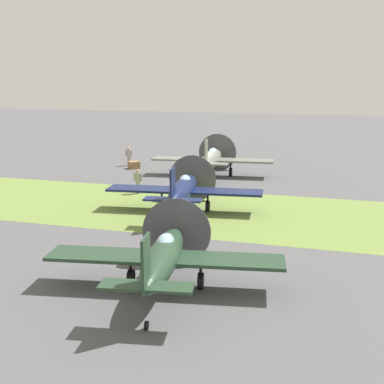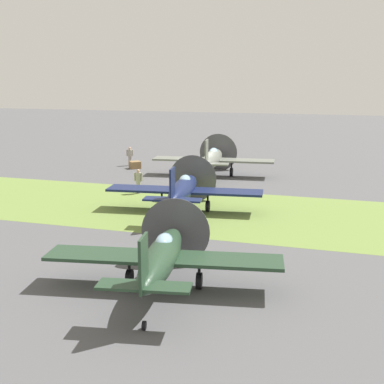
# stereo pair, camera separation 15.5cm
# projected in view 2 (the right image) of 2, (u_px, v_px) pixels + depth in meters

# --- Properties ---
(ground_plane) EXTENTS (160.00, 160.00, 0.00)m
(ground_plane) POSITION_uv_depth(u_px,v_px,m) (198.00, 179.00, 41.13)
(ground_plane) COLOR #515154
(grass_verge) EXTENTS (120.00, 11.00, 0.01)m
(grass_verge) POSITION_uv_depth(u_px,v_px,m) (155.00, 207.00, 32.16)
(grass_verge) COLOR olive
(grass_verge) RESTS_ON ground
(airplane_lead) EXTENTS (10.13, 8.04, 3.59)m
(airplane_lead) POSITION_uv_depth(u_px,v_px,m) (213.00, 158.00, 41.76)
(airplane_lead) COLOR slate
(airplane_lead) RESTS_ON ground
(airplane_wingman) EXTENTS (9.60, 7.62, 3.40)m
(airplane_wingman) POSITION_uv_depth(u_px,v_px,m) (184.00, 189.00, 30.61)
(airplane_wingman) COLOR #141E47
(airplane_wingman) RESTS_ON ground
(airplane_trail) EXTENTS (9.23, 7.35, 3.27)m
(airplane_trail) POSITION_uv_depth(u_px,v_px,m) (162.00, 256.00, 19.19)
(airplane_trail) COLOR #233D28
(airplane_trail) RESTS_ON ground
(ground_crew_chief) EXTENTS (0.63, 0.38, 1.73)m
(ground_crew_chief) POSITION_uv_depth(u_px,v_px,m) (138.00, 181.00, 35.69)
(ground_crew_chief) COLOR #9E998E
(ground_crew_chief) RESTS_ON ground
(ground_crew_mechanic) EXTENTS (0.60, 0.38, 1.73)m
(ground_crew_mechanic) POSITION_uv_depth(u_px,v_px,m) (130.00, 156.00, 47.19)
(ground_crew_mechanic) COLOR #9E998E
(ground_crew_mechanic) RESTS_ON ground
(supply_crate) EXTENTS (1.27, 1.27, 0.64)m
(supply_crate) POSITION_uv_depth(u_px,v_px,m) (135.00, 165.00, 45.80)
(supply_crate) COLOR olive
(supply_crate) RESTS_ON ground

